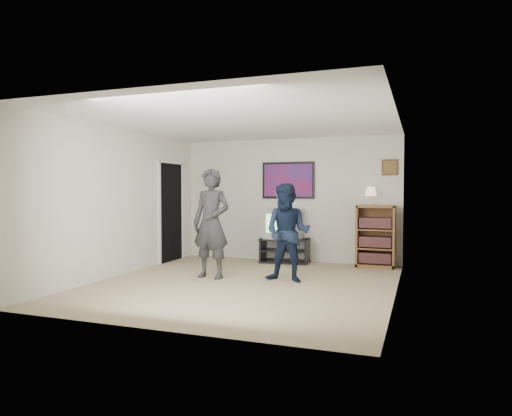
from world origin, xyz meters
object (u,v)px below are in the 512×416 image
Objects in this scene: media_stand at (285,250)px; person_tall at (211,223)px; crt_television at (284,224)px; person_short at (288,233)px; bookshelf at (376,236)px.

media_stand is 0.56× the size of person_tall.
crt_television is 0.45× the size of person_short.
media_stand is 1.45× the size of crt_television.
media_stand is at bearing 76.03° from person_tall.
media_stand is at bearing -178.37° from bookshelf.
person_short is (1.27, 0.13, -0.12)m from person_tall.
media_stand is at bearing 111.01° from person_short.
person_short is at bearing -69.80° from crt_television.
bookshelf is (1.76, 0.05, 0.34)m from media_stand.
person_tall is at bearing -114.05° from media_stand.
person_tall reaches higher than crt_television.
media_stand is 2.19m from person_tall.
media_stand is 0.87× the size of bookshelf.
bookshelf reaches higher than crt_television.
bookshelf is at bearing -3.36° from media_stand.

